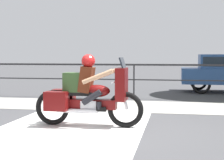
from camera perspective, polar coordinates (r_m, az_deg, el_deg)
ground_plane at (r=6.99m, az=-1.32°, el=-8.37°), size 120.00×120.00×0.00m
sidewalk_band at (r=10.29m, az=2.52°, el=-4.32°), size 44.00×2.40×0.01m
crosswalk_band at (r=6.98m, az=-7.53°, el=-8.38°), size 3.04×6.00×0.01m
fence_railing at (r=11.91m, az=3.67°, el=1.44°), size 36.00×0.05×1.22m
motorcycle at (r=7.30m, az=-4.18°, el=-2.34°), size 2.36×0.76×1.54m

